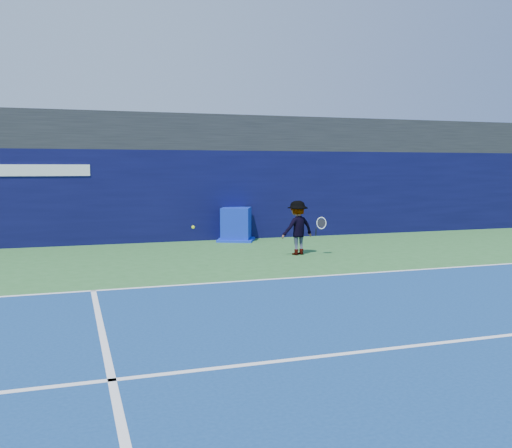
# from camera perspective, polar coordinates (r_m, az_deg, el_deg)

# --- Properties ---
(ground) EXTENTS (80.00, 80.00, 0.00)m
(ground) POSITION_cam_1_polar(r_m,az_deg,el_deg) (10.37, 13.94, -8.07)
(ground) COLOR #2E682F
(ground) RESTS_ON ground
(baseline) EXTENTS (24.00, 0.10, 0.01)m
(baseline) POSITION_cam_1_polar(r_m,az_deg,el_deg) (12.94, 6.84, -5.16)
(baseline) COLOR white
(baseline) RESTS_ON ground
(service_line) EXTENTS (24.00, 0.10, 0.01)m
(service_line) POSITION_cam_1_polar(r_m,az_deg,el_deg) (8.80, 21.01, -10.70)
(service_line) COLOR white
(service_line) RESTS_ON ground
(stadium_band) EXTENTS (36.00, 3.00, 1.20)m
(stadium_band) POSITION_cam_1_polar(r_m,az_deg,el_deg) (20.76, -3.14, 8.88)
(stadium_band) COLOR black
(stadium_band) RESTS_ON back_wall_assembly
(back_wall_assembly) EXTENTS (36.00, 1.03, 3.00)m
(back_wall_assembly) POSITION_cam_1_polar(r_m,az_deg,el_deg) (19.78, -2.37, 2.96)
(back_wall_assembly) COLOR #090A33
(back_wall_assembly) RESTS_ON ground
(equipment_cart) EXTENTS (1.52, 1.52, 1.11)m
(equipment_cart) POSITION_cam_1_polar(r_m,az_deg,el_deg) (18.98, -2.00, -0.17)
(equipment_cart) COLOR #0C22AC
(equipment_cart) RESTS_ON ground
(tennis_player) EXTENTS (1.27, 0.76, 1.51)m
(tennis_player) POSITION_cam_1_polar(r_m,az_deg,el_deg) (15.94, 4.18, -0.38)
(tennis_player) COLOR white
(tennis_player) RESTS_ON ground
(tennis_ball) EXTENTS (0.08, 0.08, 0.08)m
(tennis_ball) POSITION_cam_1_polar(r_m,az_deg,el_deg) (13.59, -6.31, -0.31)
(tennis_ball) COLOR #C6E319
(tennis_ball) RESTS_ON ground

